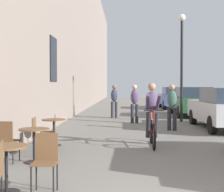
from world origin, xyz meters
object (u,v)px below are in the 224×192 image
(pedestrian_mid, at_px, (135,101))
(cafe_table_far, at_px, (54,127))
(cafe_chair_mid_toward_wall, at_px, (7,139))
(cafe_table_near, at_px, (6,159))
(parked_car_fourth, at_px, (174,97))
(pedestrian_near, at_px, (172,105))
(pedestrian_far, at_px, (114,99))
(cyclist_on_bicycle, at_px, (152,116))
(cafe_chair_mid_toward_street, at_px, (38,134))
(parked_car_third, at_px, (192,101))
(street_lamp, at_px, (182,54))
(cafe_chair_near_toward_wall, at_px, (46,158))
(cafe_table_mid, at_px, (34,138))
(cafe_chair_far_toward_street, at_px, (51,130))

(pedestrian_mid, bearing_deg, cafe_table_far, -112.95)
(cafe_chair_mid_toward_wall, distance_m, cafe_table_far, 2.11)
(cafe_table_near, height_order, parked_car_fourth, parked_car_fourth)
(cafe_table_near, xyz_separation_m, pedestrian_near, (3.51, 7.14, 0.43))
(pedestrian_near, relative_size, parked_car_fourth, 0.38)
(parked_car_fourth, bearing_deg, pedestrian_far, -119.76)
(cafe_table_near, height_order, cyclist_on_bicycle, cyclist_on_bicycle)
(parked_car_fourth, bearing_deg, cafe_chair_mid_toward_street, -108.76)
(pedestrian_far, distance_m, parked_car_third, 4.36)
(cafe_table_near, bearing_deg, pedestrian_mid, 76.89)
(pedestrian_near, height_order, street_lamp, street_lamp)
(pedestrian_mid, height_order, parked_car_fourth, pedestrian_mid)
(pedestrian_mid, xyz_separation_m, pedestrian_far, (-0.97, 2.33, 0.00))
(cyclist_on_bicycle, xyz_separation_m, parked_car_fourth, (2.87, 15.01, 0.01))
(cafe_table_far, bearing_deg, street_lamp, 53.88)
(cafe_table_far, xyz_separation_m, pedestrian_near, (3.66, 3.20, 0.43))
(cafe_chair_near_toward_wall, xyz_separation_m, cafe_table_mid, (-0.71, 1.89, 0.00))
(cafe_chair_mid_toward_wall, distance_m, street_lamp, 10.01)
(cyclist_on_bicycle, height_order, pedestrian_near, cyclist_on_bicycle)
(cafe_table_near, bearing_deg, parked_car_fourth, 74.22)
(cafe_chair_mid_toward_street, bearing_deg, pedestrian_near, 50.67)
(pedestrian_far, bearing_deg, cafe_chair_mid_toward_wall, -100.96)
(cafe_chair_near_toward_wall, bearing_deg, cafe_table_mid, 110.52)
(cafe_table_near, xyz_separation_m, cafe_chair_far_toward_street, (-0.07, 3.28, -0.00))
(cafe_chair_mid_toward_wall, relative_size, pedestrian_far, 0.52)
(cafe_table_mid, height_order, pedestrian_near, pedestrian_near)
(cafe_chair_far_toward_street, bearing_deg, cafe_table_near, -88.73)
(street_lamp, relative_size, parked_car_third, 1.09)
(pedestrian_near, bearing_deg, pedestrian_far, 115.64)
(pedestrian_mid, bearing_deg, pedestrian_far, 112.61)
(cafe_chair_mid_toward_wall, height_order, pedestrian_mid, pedestrian_mid)
(cafe_chair_mid_toward_wall, bearing_deg, pedestrian_near, 51.38)
(cafe_chair_mid_toward_wall, bearing_deg, cafe_table_far, 75.45)
(cafe_table_mid, distance_m, parked_car_third, 12.40)
(parked_car_third, bearing_deg, cafe_chair_mid_toward_street, -118.39)
(cafe_chair_mid_toward_street, distance_m, cafe_chair_far_toward_street, 0.69)
(cafe_table_near, distance_m, cafe_chair_far_toward_street, 3.28)
(pedestrian_near, bearing_deg, cafe_chair_mid_toward_wall, -128.62)
(cafe_chair_mid_toward_street, distance_m, cyclist_on_bicycle, 3.13)
(cyclist_on_bicycle, height_order, street_lamp, street_lamp)
(cafe_chair_mid_toward_wall, bearing_deg, cafe_chair_near_toward_wall, -55.38)
(cafe_chair_far_toward_street, relative_size, pedestrian_far, 0.52)
(pedestrian_far, height_order, parked_car_third, pedestrian_far)
(cyclist_on_bicycle, bearing_deg, street_lamp, 72.98)
(cafe_table_near, height_order, pedestrian_near, pedestrian_near)
(cafe_chair_mid_toward_street, bearing_deg, pedestrian_far, 81.05)
(cafe_chair_near_toward_wall, height_order, cafe_chair_far_toward_street, same)
(pedestrian_mid, bearing_deg, cyclist_on_bicycle, -86.72)
(cafe_chair_mid_toward_wall, relative_size, cafe_chair_far_toward_street, 1.00)
(pedestrian_mid, bearing_deg, cafe_chair_far_toward_street, -110.13)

